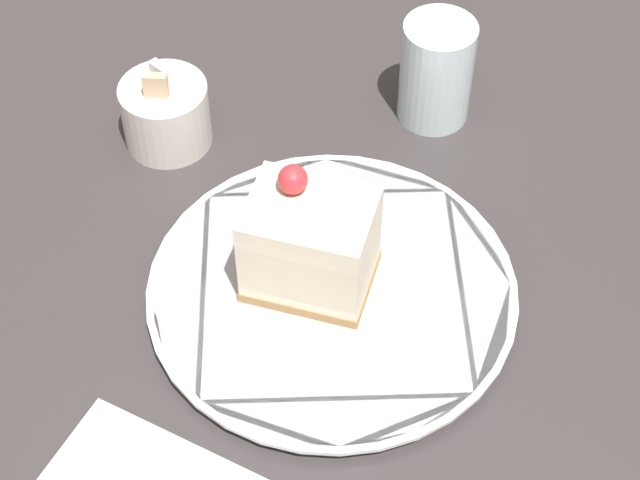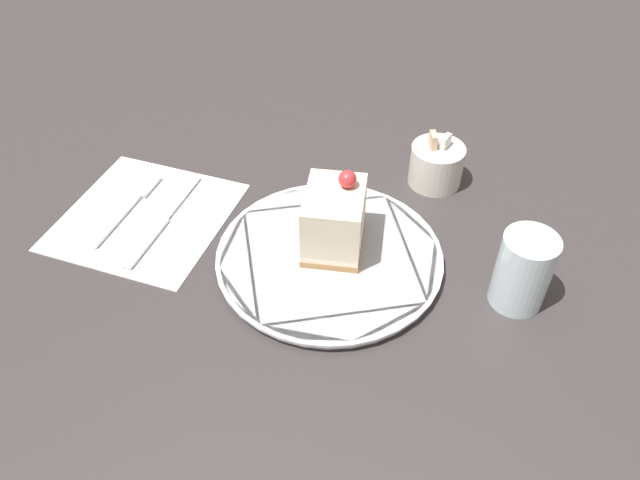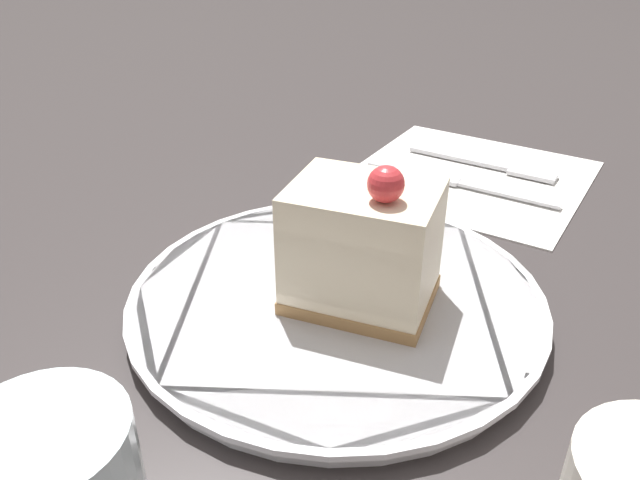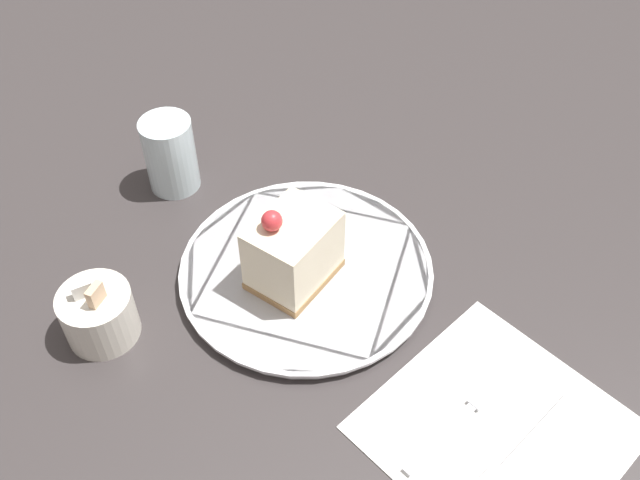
# 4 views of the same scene
# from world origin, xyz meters

# --- Properties ---
(ground_plane) EXTENTS (4.00, 4.00, 0.00)m
(ground_plane) POSITION_xyz_m (0.00, 0.00, 0.00)
(ground_plane) COLOR #383333
(plate) EXTENTS (0.28, 0.28, 0.01)m
(plate) POSITION_xyz_m (0.01, -0.02, 0.01)
(plate) COLOR white
(plate) RESTS_ON ground_plane
(cake_slice) EXTENTS (0.08, 0.10, 0.10)m
(cake_slice) POSITION_xyz_m (0.01, 0.00, 0.06)
(cake_slice) COLOR #9E7547
(cake_slice) RESTS_ON plate
(napkin) EXTENTS (0.24, 0.24, 0.00)m
(napkin) POSITION_xyz_m (-0.25, 0.01, 0.00)
(napkin) COLOR white
(napkin) RESTS_ON ground_plane
(fork) EXTENTS (0.03, 0.16, 0.00)m
(fork) POSITION_xyz_m (-0.28, 0.03, 0.00)
(fork) COLOR silver
(fork) RESTS_ON napkin
(knife) EXTENTS (0.03, 0.19, 0.00)m
(knife) POSITION_xyz_m (-0.22, -0.01, 0.01)
(knife) COLOR silver
(knife) RESTS_ON napkin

